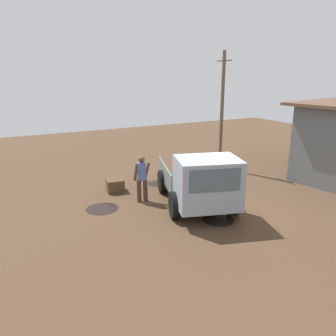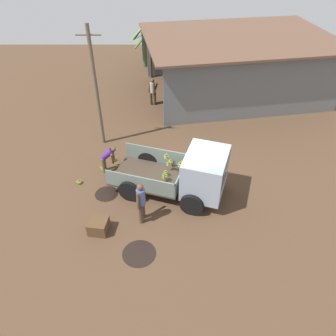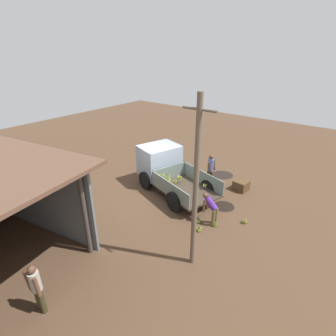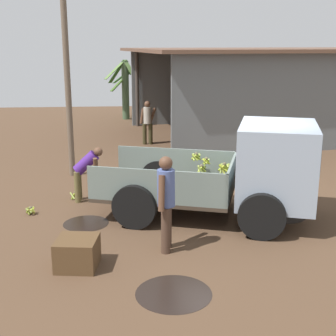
# 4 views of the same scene
# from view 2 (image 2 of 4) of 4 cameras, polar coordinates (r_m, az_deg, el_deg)

# --- Properties ---
(ground) EXTENTS (36.00, 36.00, 0.00)m
(ground) POSITION_cam_2_polar(r_m,az_deg,el_deg) (13.75, 3.80, -2.66)
(ground) COLOR #4F3726
(mud_patch_0) EXTENTS (1.05, 1.05, 0.01)m
(mud_patch_0) POSITION_cam_2_polar(r_m,az_deg,el_deg) (13.44, 7.13, -4.08)
(mud_patch_0) COLOR black
(mud_patch_0) RESTS_ON ground
(mud_patch_1) EXTENTS (0.93, 0.93, 0.01)m
(mud_patch_1) POSITION_cam_2_polar(r_m,az_deg,el_deg) (13.47, -10.66, -4.43)
(mud_patch_1) COLOR black
(mud_patch_1) RESTS_ON ground
(mud_patch_2) EXTENTS (1.14, 1.14, 0.01)m
(mud_patch_2) POSITION_cam_2_polar(r_m,az_deg,el_deg) (11.31, -5.03, -14.62)
(mud_patch_2) COLOR black
(mud_patch_2) RESTS_ON ground
(cargo_truck) EXTENTS (4.82, 3.22, 2.03)m
(cargo_truck) POSITION_cam_2_polar(r_m,az_deg,el_deg) (12.55, 4.56, -0.99)
(cargo_truck) COLOR #3D3126
(cargo_truck) RESTS_ON ground
(warehouse_shed) EXTENTS (11.86, 9.30, 3.40)m
(warehouse_shed) POSITION_cam_2_polar(r_m,az_deg,el_deg) (20.81, 13.58, 19.20)
(warehouse_shed) COLOR slate
(warehouse_shed) RESTS_ON ground
(utility_pole) EXTENTS (1.02, 0.16, 5.56)m
(utility_pole) POSITION_cam_2_polar(r_m,az_deg,el_deg) (15.12, -12.42, 13.46)
(utility_pole) COLOR brown
(utility_pole) RESTS_ON ground
(banana_palm_0) EXTENTS (1.75, 2.56, 2.84)m
(banana_palm_0) POSITION_cam_2_polar(r_m,az_deg,el_deg) (24.70, -4.14, 20.48)
(banana_palm_0) COLOR #425A3C
(banana_palm_0) RESTS_ON ground
(banana_palm_1) EXTENTS (2.50, 2.26, 2.65)m
(banana_palm_1) POSITION_cam_2_polar(r_m,az_deg,el_deg) (25.60, 1.27, 21.06)
(banana_palm_1) COLOR #627E57
(banana_palm_1) RESTS_ON ground
(banana_palm_2) EXTENTS (2.65, 2.32, 2.34)m
(banana_palm_2) POSITION_cam_2_polar(r_m,az_deg,el_deg) (25.81, 1.80, 20.97)
(banana_palm_2) COLOR #65774D
(banana_palm_2) RESTS_ON ground
(banana_palm_3) EXTENTS (2.32, 2.95, 2.48)m
(banana_palm_3) POSITION_cam_2_polar(r_m,az_deg,el_deg) (25.08, -2.96, 20.49)
(banana_palm_3) COLOR #4E6433
(banana_palm_3) RESTS_ON ground
(person_foreground_visitor) EXTENTS (0.37, 0.67, 1.72)m
(person_foreground_visitor) POSITION_cam_2_polar(r_m,az_deg,el_deg) (11.61, -4.73, -5.74)
(person_foreground_visitor) COLOR #483225
(person_foreground_visitor) RESTS_ON ground
(person_worker_loading) EXTENTS (0.70, 0.55, 1.28)m
(person_worker_loading) POSITION_cam_2_polar(r_m,az_deg,el_deg) (14.13, -10.52, 1.83)
(person_worker_loading) COLOR brown
(person_worker_loading) RESTS_ON ground
(person_bystander_near_shed) EXTENTS (0.62, 0.29, 1.58)m
(person_bystander_near_shed) POSITION_cam_2_polar(r_m,az_deg,el_deg) (19.27, -2.67, 13.33)
(person_bystander_near_shed) COLOR #38331C
(person_bystander_near_shed) RESTS_ON ground
(banana_bunch_on_ground_0) EXTENTS (0.22, 0.22, 0.19)m
(banana_bunch_on_ground_0) POSITION_cam_2_polar(r_m,az_deg,el_deg) (14.14, -15.24, -2.30)
(banana_bunch_on_ground_0) COLOR brown
(banana_bunch_on_ground_0) RESTS_ON ground
(banana_bunch_on_ground_1) EXTENTS (0.25, 0.25, 0.19)m
(banana_bunch_on_ground_1) POSITION_cam_2_polar(r_m,az_deg,el_deg) (14.68, -8.59, 0.49)
(banana_bunch_on_ground_1) COLOR brown
(banana_bunch_on_ground_1) RESTS_ON ground
(banana_bunch_on_ground_2) EXTENTS (0.23, 0.23, 0.20)m
(banana_bunch_on_ground_2) POSITION_cam_2_polar(r_m,az_deg,el_deg) (15.08, -9.51, 1.54)
(banana_bunch_on_ground_2) COLOR #494230
(banana_bunch_on_ground_2) RESTS_ON ground
(banana_bunch_on_ground_3) EXTENTS (0.24, 0.24, 0.21)m
(banana_bunch_on_ground_3) POSITION_cam_2_polar(r_m,az_deg,el_deg) (14.63, -11.27, 0.06)
(banana_bunch_on_ground_3) COLOR brown
(banana_bunch_on_ground_3) RESTS_ON ground
(wooden_crate_0) EXTENTS (0.74, 0.74, 0.49)m
(wooden_crate_0) POSITION_cam_2_polar(r_m,az_deg,el_deg) (11.97, -12.01, -9.83)
(wooden_crate_0) COLOR #503820
(wooden_crate_0) RESTS_ON ground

